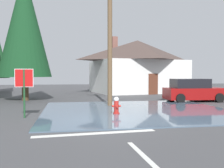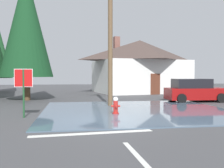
# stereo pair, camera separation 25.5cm
# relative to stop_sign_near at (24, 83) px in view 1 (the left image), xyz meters

# --- Properties ---
(ground_plane) EXTENTS (80.00, 80.00, 0.10)m
(ground_plane) POSITION_rel_stop_sign_near_xyz_m (3.54, -1.36, -1.60)
(ground_plane) COLOR #424244
(flood_puddle) EXTENTS (9.72, 8.97, 0.04)m
(flood_puddle) POSITION_rel_stop_sign_near_xyz_m (5.48, 1.32, -1.52)
(flood_puddle) COLOR #4C6075
(flood_puddle) RESTS_ON ground
(lane_stop_bar) EXTENTS (4.06, 0.65, 0.01)m
(lane_stop_bar) POSITION_rel_stop_sign_near_xyz_m (2.78, -3.53, -1.54)
(lane_stop_bar) COLOR silver
(lane_stop_bar) RESTS_ON ground
(lane_center_stripe) EXTENTS (0.27, 3.60, 0.01)m
(lane_center_stripe) POSITION_rel_stop_sign_near_xyz_m (3.65, -6.61, -1.54)
(lane_center_stripe) COLOR silver
(lane_center_stripe) RESTS_ON ground
(stop_sign_near) EXTENTS (0.80, 0.08, 2.16)m
(stop_sign_near) POSITION_rel_stop_sign_near_xyz_m (0.00, 0.00, 0.00)
(stop_sign_near) COLOR #1E4C28
(stop_sign_near) RESTS_ON ground
(fire_hydrant) EXTENTS (0.43, 0.37, 0.85)m
(fire_hydrant) POSITION_rel_stop_sign_near_xyz_m (4.16, 0.21, -1.13)
(fire_hydrant) COLOR #AD231E
(fire_hydrant) RESTS_ON ground
(utility_pole) EXTENTS (1.60, 0.28, 7.98)m
(utility_pole) POSITION_rel_stop_sign_near_xyz_m (4.40, 3.56, 2.62)
(utility_pole) COLOR brown
(utility_pole) RESTS_ON ground
(house) EXTENTS (10.83, 9.01, 6.03)m
(house) POSITION_rel_stop_sign_near_xyz_m (9.36, 15.30, 1.36)
(house) COLOR silver
(house) RESTS_ON ground
(parked_car) EXTENTS (4.17, 2.04, 1.61)m
(parked_car) POSITION_rel_stop_sign_near_xyz_m (10.66, 5.24, -0.78)
(parked_car) COLOR maroon
(parked_car) RESTS_ON ground
(pine_tree_far_center) EXTENTS (3.86, 3.86, 9.65)m
(pine_tree_far_center) POSITION_rel_stop_sign_near_xyz_m (-1.20, 8.06, 4.13)
(pine_tree_far_center) COLOR #4C3823
(pine_tree_far_center) RESTS_ON ground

